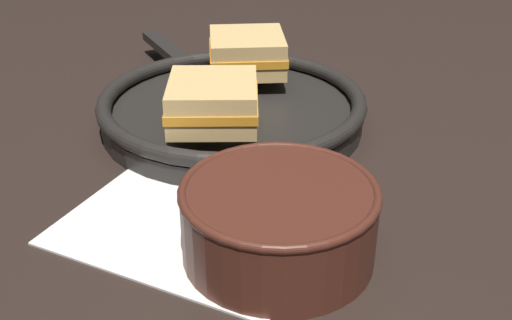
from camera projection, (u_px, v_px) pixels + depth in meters
name	position (u px, v px, depth m)	size (l,w,h in m)	color
ground_plane	(229.00, 197.00, 0.63)	(4.00, 4.00, 0.00)	black
napkin	(201.00, 220.00, 0.60)	(0.25, 0.22, 0.00)	white
soup_bowl	(279.00, 218.00, 0.53)	(0.17, 0.17, 0.07)	#4C2319
spoon	(211.00, 245.00, 0.55)	(0.13, 0.11, 0.01)	silver
skillet	(231.00, 108.00, 0.77)	(0.42, 0.32, 0.04)	black
sandwich_near_left	(247.00, 53.00, 0.82)	(0.14, 0.14, 0.05)	#DBB26B
sandwich_near_right	(213.00, 102.00, 0.68)	(0.14, 0.14, 0.05)	#DBB26B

